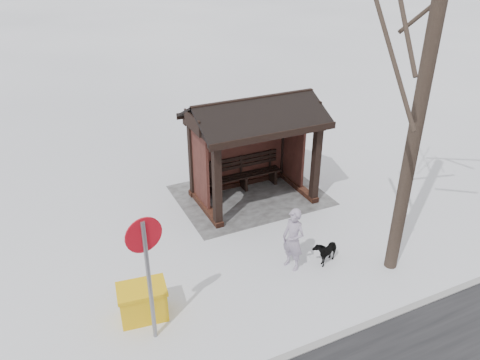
{
  "coord_description": "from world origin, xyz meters",
  "views": [
    {
      "loc": [
        5.46,
        10.64,
        6.91
      ],
      "look_at": [
        0.8,
        0.8,
        1.17
      ],
      "focal_mm": 35.0,
      "sensor_mm": 36.0,
      "label": 1
    }
  ],
  "objects_px": {
    "bus_shelter": "(251,128)",
    "road_sign": "(146,256)",
    "grit_bin": "(143,302)",
    "pedestrian": "(293,240)",
    "dog": "(326,250)"
  },
  "relations": [
    {
      "from": "pedestrian",
      "to": "road_sign",
      "type": "bearing_deg",
      "value": -98.65
    },
    {
      "from": "bus_shelter",
      "to": "grit_bin",
      "type": "height_order",
      "value": "bus_shelter"
    },
    {
      "from": "bus_shelter",
      "to": "road_sign",
      "type": "height_order",
      "value": "bus_shelter"
    },
    {
      "from": "dog",
      "to": "grit_bin",
      "type": "xyz_separation_m",
      "value": [
        4.37,
        -0.05,
        0.07
      ]
    },
    {
      "from": "bus_shelter",
      "to": "road_sign",
      "type": "distance_m",
      "value": 5.81
    },
    {
      "from": "road_sign",
      "to": "dog",
      "type": "bearing_deg",
      "value": 177.53
    },
    {
      "from": "pedestrian",
      "to": "dog",
      "type": "distance_m",
      "value": 0.96
    },
    {
      "from": "bus_shelter",
      "to": "dog",
      "type": "height_order",
      "value": "bus_shelter"
    },
    {
      "from": "bus_shelter",
      "to": "dog",
      "type": "xyz_separation_m",
      "value": [
        -0.21,
        3.55,
        -1.86
      ]
    },
    {
      "from": "dog",
      "to": "road_sign",
      "type": "height_order",
      "value": "road_sign"
    },
    {
      "from": "pedestrian",
      "to": "bus_shelter",
      "type": "bearing_deg",
      "value": 149.8
    },
    {
      "from": "grit_bin",
      "to": "road_sign",
      "type": "xyz_separation_m",
      "value": [
        -0.05,
        0.6,
        1.53
      ]
    },
    {
      "from": "dog",
      "to": "grit_bin",
      "type": "height_order",
      "value": "grit_bin"
    },
    {
      "from": "dog",
      "to": "grit_bin",
      "type": "bearing_deg",
      "value": -115.21
    },
    {
      "from": "pedestrian",
      "to": "dog",
      "type": "xyz_separation_m",
      "value": [
        -0.83,
        0.14,
        -0.46
      ]
    }
  ]
}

